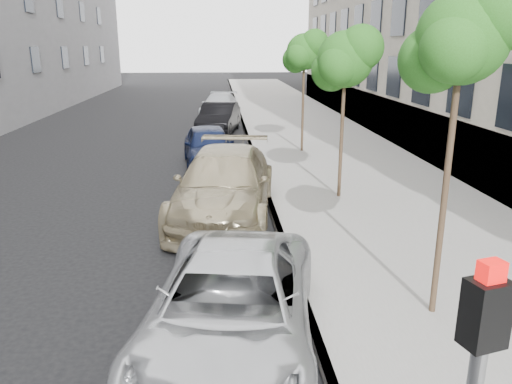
{
  "coord_description": "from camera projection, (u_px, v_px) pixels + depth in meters",
  "views": [
    {
      "loc": [
        -0.23,
        -5.54,
        4.31
      ],
      "look_at": [
        0.5,
        3.98,
        1.5
      ],
      "focal_mm": 35.0,
      "sensor_mm": 36.0,
      "label": 1
    }
  ],
  "objects": [
    {
      "name": "sedan_blue",
      "position": [
        209.0,
        146.0,
        18.38
      ],
      "size": [
        2.16,
        4.52,
        1.49
      ],
      "primitive_type": "imported",
      "rotation": [
        0.0,
        0.0,
        0.09
      ],
      "color": "#111939",
      "rests_on": "ground"
    },
    {
      "name": "suv",
      "position": [
        224.0,
        184.0,
        12.9
      ],
      "size": [
        3.17,
        6.16,
        1.71
      ],
      "primitive_type": "imported",
      "rotation": [
        0.0,
        0.0,
        -0.14
      ],
      "color": "tan",
      "rests_on": "ground"
    },
    {
      "name": "curb",
      "position": [
        242.0,
        120.0,
        29.56
      ],
      "size": [
        0.15,
        72.0,
        0.14
      ],
      "primitive_type": "cube",
      "color": "#9E9B93",
      "rests_on": "ground"
    },
    {
      "name": "minivan",
      "position": [
        231.0,
        308.0,
        7.12
      ],
      "size": [
        3.12,
        5.39,
        1.41
      ],
      "primitive_type": "imported",
      "rotation": [
        0.0,
        0.0,
        -0.16
      ],
      "color": "silver",
      "rests_on": "ground"
    },
    {
      "name": "tree_mid",
      "position": [
        346.0,
        59.0,
        13.31
      ],
      "size": [
        1.82,
        1.62,
        4.72
      ],
      "color": "#38281C",
      "rests_on": "sidewalk"
    },
    {
      "name": "sedan_rear",
      "position": [
        220.0,
        106.0,
        30.68
      ],
      "size": [
        2.67,
        5.25,
        1.46
      ],
      "primitive_type": "imported",
      "rotation": [
        0.0,
        0.0,
        -0.13
      ],
      "color": "#ADB1B6",
      "rests_on": "ground"
    },
    {
      "name": "tree_near",
      "position": [
        464.0,
        39.0,
        6.96
      ],
      "size": [
        1.66,
        1.46,
        5.09
      ],
      "color": "#38281C",
      "rests_on": "sidewalk"
    },
    {
      "name": "sidewalk",
      "position": [
        294.0,
        119.0,
        29.78
      ],
      "size": [
        6.4,
        72.0,
        0.14
      ],
      "primitive_type": "cube",
      "color": "gray",
      "rests_on": "ground"
    },
    {
      "name": "sedan_black",
      "position": [
        219.0,
        118.0,
        25.28
      ],
      "size": [
        2.4,
        4.87,
        1.54
      ],
      "primitive_type": "imported",
      "rotation": [
        0.0,
        0.0,
        -0.17
      ],
      "color": "black",
      "rests_on": "ground"
    },
    {
      "name": "tree_far",
      "position": [
        305.0,
        52.0,
        19.49
      ],
      "size": [
        1.74,
        1.54,
        4.8
      ],
      "color": "#38281C",
      "rests_on": "sidewalk"
    }
  ]
}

